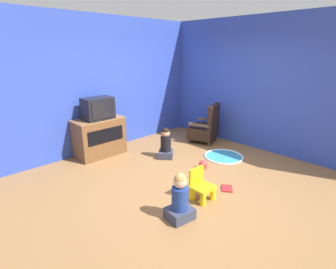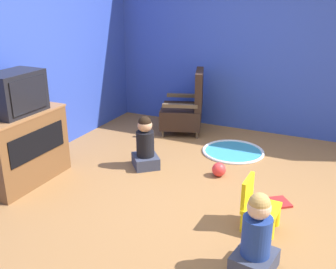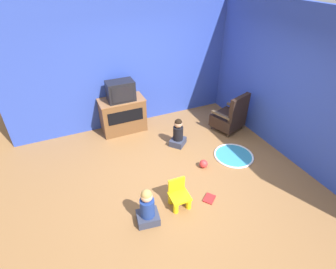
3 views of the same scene
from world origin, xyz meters
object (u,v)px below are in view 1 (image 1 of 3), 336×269
object	(u,v)px
black_armchair	(205,128)
yellow_kid_chair	(201,188)
book	(227,188)
tv_cabinet	(99,136)
child_watching_left	(180,199)
child_watching_center	(166,145)
toy_ball	(203,164)
television	(98,108)

from	to	relation	value
black_armchair	yellow_kid_chair	size ratio (longest dim) A/B	1.98
black_armchair	book	world-z (taller)	black_armchair
tv_cabinet	book	world-z (taller)	tv_cabinet
tv_cabinet	black_armchair	size ratio (longest dim) A/B	1.08
child_watching_left	tv_cabinet	bearing A→B (deg)	90.12
book	black_armchair	bearing A→B (deg)	9.52
child_watching_center	child_watching_left	bearing A→B (deg)	-169.83
black_armchair	toy_ball	xyz separation A→B (m)	(-1.24, -0.94, -0.26)
toy_ball	yellow_kid_chair	bearing A→B (deg)	-142.98
yellow_kid_chair	child_watching_center	xyz separation A→B (m)	(0.72, 1.53, 0.10)
television	yellow_kid_chair	xyz separation A→B (m)	(0.18, -2.55, -0.83)
television	child_watching_center	size ratio (longest dim) A/B	0.92
child_watching_center	book	size ratio (longest dim) A/B	2.36
child_watching_left	toy_ball	bearing A→B (deg)	36.22
child_watching_center	book	world-z (taller)	child_watching_center
book	television	bearing A→B (deg)	67.02
child_watching_center	toy_ball	world-z (taller)	child_watching_center
television	book	bearing A→B (deg)	-75.28
tv_cabinet	child_watching_center	world-z (taller)	tv_cabinet
yellow_kid_chair	child_watching_center	distance (m)	1.69
tv_cabinet	child_watching_left	bearing A→B (deg)	-98.46
toy_ball	television	bearing A→B (deg)	118.33
yellow_kid_chair	child_watching_left	xyz separation A→B (m)	(-0.58, -0.11, 0.10)
child_watching_left	child_watching_center	bearing A→B (deg)	59.98
tv_cabinet	television	distance (m)	0.61
toy_ball	book	bearing A→B (deg)	-113.45
child_watching_center	book	bearing A→B (deg)	-138.24
television	yellow_kid_chair	size ratio (longest dim) A/B	1.25
television	book	world-z (taller)	television
child_watching_left	television	bearing A→B (deg)	89.98
black_armchair	yellow_kid_chair	xyz separation A→B (m)	(-2.09, -1.58, -0.16)
yellow_kid_chair	toy_ball	xyz separation A→B (m)	(0.85, 0.64, -0.10)
tv_cabinet	book	xyz separation A→B (m)	(0.70, -2.71, -0.40)
black_armchair	child_watching_left	size ratio (longest dim) A/B	1.42
television	child_watching_center	distance (m)	1.55
tv_cabinet	television	size ratio (longest dim) A/B	1.72
child_watching_left	book	distance (m)	1.14
child_watching_center	black_armchair	bearing A→B (deg)	-38.97
black_armchair	child_watching_left	distance (m)	3.17
tv_cabinet	child_watching_center	bearing A→B (deg)	-49.78
tv_cabinet	toy_ball	bearing A→B (deg)	-62.19
tv_cabinet	yellow_kid_chair	distance (m)	2.61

